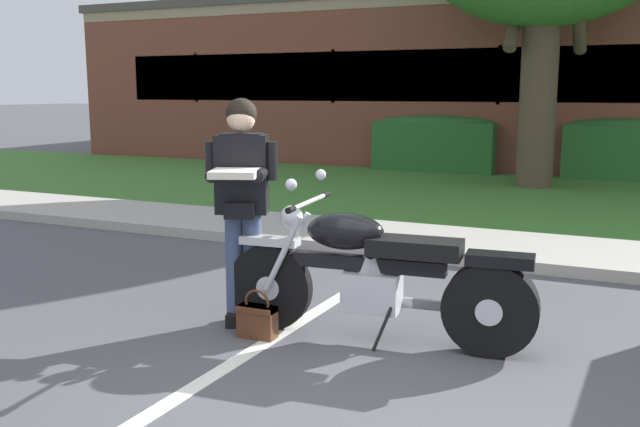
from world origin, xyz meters
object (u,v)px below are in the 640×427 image
motorcycle (387,276)px  rider_person (242,194)px  brick_building (535,82)px  hedge_center_left (634,149)px  hedge_left (435,143)px  handbag (257,318)px

motorcycle → rider_person: rider_person is taller
motorcycle → brick_building: (-1.17, 15.62, 1.50)m
motorcycle → hedge_center_left: hedge_center_left is taller
motorcycle → rider_person: 1.23m
hedge_left → motorcycle: bearing=-76.5°
handbag → hedge_left: hedge_left is taller
motorcycle → hedge_left: 10.50m
rider_person → motorcycle: bearing=4.7°
motorcycle → handbag: motorcycle is taller
handbag → brick_building: 16.04m
rider_person → handbag: (0.24, -0.22, -0.86)m
hedge_left → brick_building: 5.72m
rider_person → brick_building: size_ratio=0.08×
hedge_center_left → motorcycle: bearing=-98.1°
rider_person → handbag: rider_person is taller
brick_building → handbag: bearing=-88.9°
hedge_left → brick_building: (1.28, 5.41, 1.33)m
motorcycle → hedge_left: size_ratio=0.87×
rider_person → handbag: 0.92m
motorcycle → hedge_center_left: 10.32m
hedge_center_left → brick_building: (-2.62, 5.41, 1.33)m
motorcycle → rider_person: bearing=-175.3°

